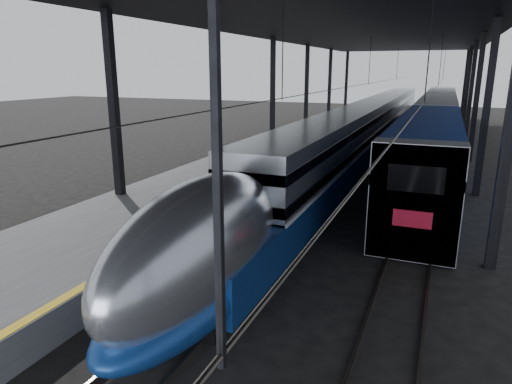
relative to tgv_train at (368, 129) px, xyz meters
The scene contains 7 objects.
ground 26.24m from the tgv_train, 94.38° to the right, with size 160.00×160.00×0.00m, color black.
platform 8.32m from the tgv_train, 132.05° to the right, with size 6.00×80.00×1.00m, color #4C4C4F.
yellow_strip 6.72m from the tgv_train, 113.88° to the right, with size 0.30×80.00×0.01m, color gold.
rails 6.82m from the tgv_train, 67.71° to the right, with size 6.52×80.00×0.16m.
canopy 9.48m from the tgv_train, 90.93° to the right, with size 18.00×75.00×9.47m.
tgv_train is the anchor object (origin of this frame).
second_train 7.37m from the tgv_train, 47.27° to the left, with size 3.04×56.05×4.19m.
Camera 1 is at (7.69, -11.34, 6.54)m, focal length 32.00 mm.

